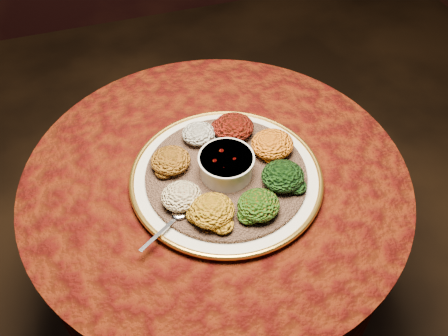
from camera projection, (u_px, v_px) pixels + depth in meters
name	position (u px, v px, depth m)	size (l,w,h in m)	color
table	(216.00, 218.00, 1.36)	(0.96, 0.96, 0.73)	black
platter	(226.00, 177.00, 1.21)	(0.60, 0.60, 0.02)	beige
injera	(226.00, 174.00, 1.20)	(0.39, 0.39, 0.01)	brown
stew_bowl	(226.00, 164.00, 1.17)	(0.13, 0.13, 0.06)	silver
spoon	(176.00, 218.00, 1.10)	(0.13, 0.08, 0.01)	silver
portion_ayib	(198.00, 134.00, 1.26)	(0.08, 0.08, 0.04)	beige
portion_kitfo	(233.00, 127.00, 1.27)	(0.11, 0.10, 0.05)	black
portion_tikil	(272.00, 144.00, 1.23)	(0.11, 0.10, 0.05)	#A5740D
portion_gomen	(283.00, 176.00, 1.16)	(0.10, 0.10, 0.05)	black
portion_mixveg	(259.00, 205.00, 1.10)	(0.10, 0.09, 0.05)	#A8430A
portion_kik	(212.00, 211.00, 1.09)	(0.10, 0.10, 0.05)	#BC7510
portion_timatim	(181.00, 196.00, 1.12)	(0.09, 0.09, 0.04)	maroon
portion_shiro	(171.00, 160.00, 1.19)	(0.10, 0.09, 0.05)	#8C4B10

